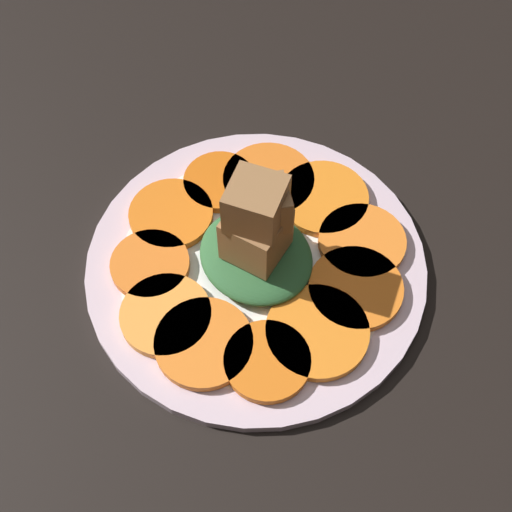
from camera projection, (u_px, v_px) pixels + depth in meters
table_slab at (256, 274)px, 65.29cm from camera, size 120.00×120.00×2.00cm
plate at (256, 265)px, 64.00cm from camera, size 30.46×30.46×1.05cm
carrot_slice_0 at (166, 315)px, 60.24cm from camera, size 7.80×7.80×0.81cm
carrot_slice_1 at (204, 343)px, 58.86cm from camera, size 8.24×8.24×0.81cm
carrot_slice_2 at (267, 361)px, 58.00cm from camera, size 7.18×7.18×0.81cm
carrot_slice_3 at (317, 332)px, 59.41cm from camera, size 8.72×8.72×0.81cm
carrot_slice_4 at (356, 288)px, 61.62cm from camera, size 8.24×8.24×0.81cm
carrot_slice_5 at (362, 241)px, 64.19cm from camera, size 7.92×7.92×0.81cm
carrot_slice_6 at (323, 198)px, 66.76cm from camera, size 8.45×8.45×0.81cm
carrot_slice_7 at (269, 180)px, 67.89cm from camera, size 8.73×8.73×0.81cm
carrot_slice_8 at (220, 182)px, 67.80cm from camera, size 6.87×6.87×0.81cm
carrot_slice_9 at (171, 214)px, 65.78cm from camera, size 7.79×7.79×0.81cm
carrot_slice_10 at (150, 265)px, 62.89cm from camera, size 7.03×7.03×0.81cm
center_pile at (256, 234)px, 60.29cm from camera, size 10.53×9.48×10.79cm
fork at (304, 210)px, 66.31cm from camera, size 17.91×4.94×0.40cm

